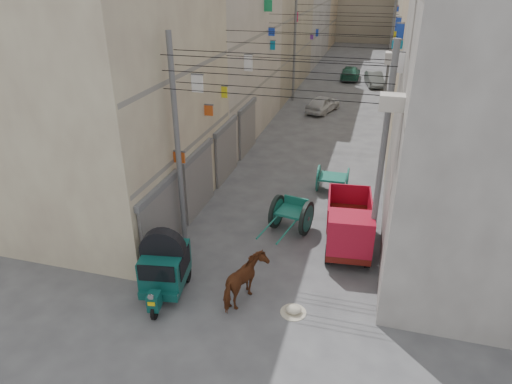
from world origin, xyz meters
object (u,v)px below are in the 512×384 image
(second_cart, at_px, (333,179))
(distant_car_green, at_px, (350,73))
(tonga_cart, at_px, (291,214))
(distant_car_white, at_px, (323,104))
(horse, at_px, (245,282))
(auto_rickshaw, at_px, (165,265))
(mini_truck, at_px, (349,230))
(distant_car_grey, at_px, (374,79))
(feed_sack, at_px, (293,309))

(second_cart, height_order, distant_car_green, second_cart)
(tonga_cart, height_order, distant_car_white, tonga_cart)
(second_cart, height_order, distant_car_white, second_cart)
(horse, bearing_deg, second_cart, -87.16)
(auto_rickshaw, xyz_separation_m, second_cart, (4.43, 9.12, -0.38))
(mini_truck, distance_m, distant_car_grey, 28.25)
(auto_rickshaw, relative_size, feed_sack, 5.13)
(feed_sack, bearing_deg, second_cart, 89.32)
(tonga_cart, xyz_separation_m, second_cart, (1.20, 4.07, -0.05))
(feed_sack, height_order, distant_car_green, distant_car_green)
(distant_car_green, bearing_deg, second_cart, 92.24)
(auto_rickshaw, relative_size, distant_car_white, 0.73)
(horse, bearing_deg, distant_car_green, -76.83)
(distant_car_grey, bearing_deg, feed_sack, -103.71)
(auto_rickshaw, bearing_deg, distant_car_white, 75.29)
(auto_rickshaw, distance_m, mini_truck, 6.89)
(mini_truck, height_order, distant_car_white, mini_truck)
(feed_sack, distance_m, distant_car_white, 22.61)
(horse, distance_m, distant_car_green, 34.18)
(auto_rickshaw, bearing_deg, second_cart, 54.65)
(distant_car_white, bearing_deg, mini_truck, 118.41)
(feed_sack, relative_size, horse, 0.28)
(distant_car_white, height_order, distant_car_grey, distant_car_grey)
(mini_truck, height_order, distant_car_grey, mini_truck)
(feed_sack, bearing_deg, tonga_cart, 102.47)
(distant_car_grey, bearing_deg, mini_truck, -101.33)
(auto_rickshaw, distance_m, distant_car_white, 22.68)
(tonga_cart, distance_m, mini_truck, 2.65)
(auto_rickshaw, bearing_deg, tonga_cart, 47.97)
(auto_rickshaw, distance_m, feed_sack, 4.42)
(auto_rickshaw, relative_size, horse, 1.42)
(distant_car_white, bearing_deg, horse, 109.18)
(distant_car_white, bearing_deg, second_cart, 117.51)
(distant_car_green, bearing_deg, tonga_cart, 89.47)
(feed_sack, relative_size, distant_car_grey, 0.14)
(horse, distance_m, distant_car_white, 22.38)
(distant_car_white, relative_size, distant_car_green, 0.87)
(mini_truck, xyz_separation_m, feed_sack, (-1.31, -3.88, -0.86))
(distant_car_white, xyz_separation_m, distant_car_green, (1.02, 11.80, -0.01))
(horse, bearing_deg, auto_rickshaw, 18.28)
(auto_rickshaw, height_order, second_cart, auto_rickshaw)
(tonga_cart, height_order, second_cart, tonga_cart)
(feed_sack, height_order, horse, horse)
(mini_truck, bearing_deg, distant_car_green, 88.90)
(mini_truck, height_order, horse, mini_truck)
(second_cart, bearing_deg, feed_sack, -91.51)
(feed_sack, bearing_deg, auto_rickshaw, -178.83)
(distant_car_green, bearing_deg, distant_car_white, 84.28)
(horse, bearing_deg, feed_sack, -170.38)
(distant_car_grey, xyz_separation_m, distant_car_green, (-2.35, 2.18, -0.01))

